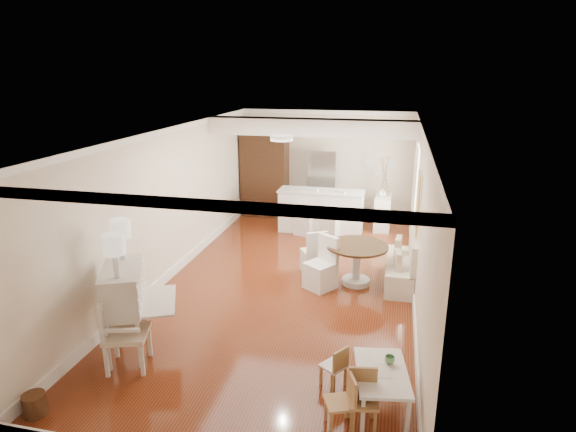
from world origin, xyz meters
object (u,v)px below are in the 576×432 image
at_px(bar_stool_left, 306,212).
at_px(sideboard, 383,213).
at_px(slip_chair_near, 320,263).
at_px(bar_stool_right, 332,214).
at_px(kids_chair_a, 340,402).
at_px(kids_chair_b, 333,365).
at_px(gustavian_armchair, 127,332).
at_px(kids_table, 381,389).
at_px(dining_table, 357,265).
at_px(slip_chair_far, 314,251).
at_px(fridge, 335,186).
at_px(kids_chair_c, 363,400).
at_px(secretary_bureau, 125,310).
at_px(breakfast_counter, 321,211).
at_px(wicker_basket, 35,404).
at_px(pantry_cabinet, 265,173).

xyz_separation_m(bar_stool_left, sideboard, (1.78, 0.83, -0.14)).
bearing_deg(slip_chair_near, bar_stool_right, 128.77).
distance_m(kids_chair_a, sideboard, 7.18).
distance_m(kids_chair_b, bar_stool_left, 5.81).
height_order(kids_chair_b, bar_stool_right, bar_stool_right).
bearing_deg(bar_stool_right, gustavian_armchair, -83.20).
height_order(kids_table, dining_table, dining_table).
distance_m(kids_chair_a, slip_chair_far, 4.26).
xyz_separation_m(slip_chair_near, fridge, (-0.30, 4.21, 0.42)).
relative_size(kids_chair_c, slip_chair_far, 0.75).
height_order(kids_chair_a, slip_chair_far, slip_chair_far).
bearing_deg(dining_table, kids_chair_b, -90.16).
bearing_deg(kids_chair_c, fridge, 91.02).
relative_size(secretary_bureau, slip_chair_far, 1.43).
bearing_deg(fridge, dining_table, -76.76).
xyz_separation_m(kids_chair_b, slip_chair_far, (-0.85, 3.42, 0.16)).
xyz_separation_m(kids_chair_b, dining_table, (0.01, 3.06, 0.10)).
relative_size(kids_chair_c, breakfast_counter, 0.32).
height_order(kids_table, slip_chair_near, slip_chair_near).
distance_m(secretary_bureau, slip_chair_far, 3.88).
bearing_deg(kids_chair_b, gustavian_armchair, -51.20).
distance_m(dining_table, sideboard, 3.41).
relative_size(wicker_basket, fridge, 0.14).
height_order(slip_chair_far, bar_stool_left, bar_stool_left).
distance_m(kids_chair_a, kids_chair_b, 0.74).
bearing_deg(bar_stool_left, slip_chair_near, -57.94).
xyz_separation_m(secretary_bureau, bar_stool_left, (1.47, 5.49, -0.08)).
bearing_deg(pantry_cabinet, wicker_basket, -93.11).
xyz_separation_m(gustavian_armchair, fridge, (1.79, 7.15, 0.40)).
relative_size(slip_chair_far, bar_stool_right, 0.83).
xyz_separation_m(wicker_basket, kids_table, (3.85, 1.01, 0.11)).
bearing_deg(wicker_basket, kids_table, 14.73).
bearing_deg(pantry_cabinet, slip_chair_near, -62.62).
bearing_deg(breakfast_counter, slip_chair_near, -81.07).
bearing_deg(pantry_cabinet, kids_table, -64.92).
bearing_deg(kids_chair_a, bar_stool_right, 166.41).
height_order(slip_chair_far, breakfast_counter, breakfast_counter).
bearing_deg(gustavian_armchair, bar_stool_right, -34.60).
distance_m(breakfast_counter, bar_stool_right, 0.40).
bearing_deg(slip_chair_near, dining_table, 62.72).
height_order(slip_chair_far, fridge, fridge).
bearing_deg(bar_stool_left, kids_table, -54.92).
bearing_deg(dining_table, slip_chair_near, -152.45).
bearing_deg(kids_chair_b, kids_chair_a, 47.27).
bearing_deg(secretary_bureau, wicker_basket, -128.25).
bearing_deg(fridge, breakfast_counter, -100.78).
relative_size(kids_chair_a, fridge, 0.36).
bearing_deg(fridge, gustavian_armchair, -104.06).
xyz_separation_m(dining_table, pantry_cabinet, (-2.82, 3.92, 0.77)).
bearing_deg(kids_chair_a, fridge, 165.82).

